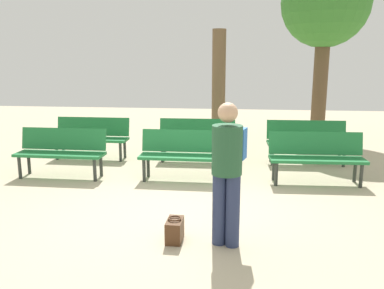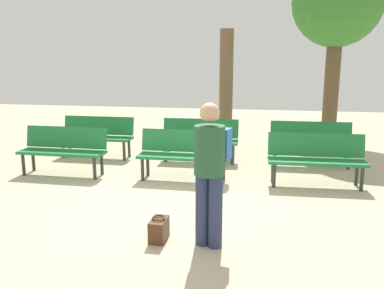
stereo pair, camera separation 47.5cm
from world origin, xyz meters
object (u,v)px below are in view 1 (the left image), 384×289
at_px(bench_r0_c1, 185,152).
at_px(bench_r1_c2, 307,139).
at_px(tree_1, 325,6).
at_px(bench_r0_c0, 61,149).
at_px(bench_r1_c0, 92,135).
at_px(handbag, 175,230).
at_px(visitor_with_backpack, 228,166).
at_px(tree_0, 219,87).
at_px(bench_r0_c2, 316,154).
at_px(bench_r1_c1, 197,137).

height_order(bench_r0_c1, bench_r1_c2, same).
bearing_deg(tree_1, bench_r1_c2, -104.45).
relative_size(bench_r0_c0, bench_r1_c0, 1.00).
height_order(bench_r0_c0, handbag, bench_r0_c0).
bearing_deg(visitor_with_backpack, tree_0, -71.13).
relative_size(tree_1, handbag, 14.58).
distance_m(bench_r0_c2, tree_1, 5.41).
bearing_deg(tree_1, bench_r0_c2, -100.84).
distance_m(bench_r1_c1, visitor_with_backpack, 3.95).
bearing_deg(bench_r0_c2, tree_0, 117.48).
bearing_deg(bench_r1_c0, bench_r0_c0, -91.77).
height_order(bench_r0_c2, handbag, bench_r0_c2).
bearing_deg(bench_r1_c1, tree_0, 78.25).
bearing_deg(tree_0, bench_r0_c2, -60.07).
relative_size(bench_r1_c0, visitor_with_backpack, 0.97).
bearing_deg(bench_r0_c1, bench_r0_c0, -177.98).
bearing_deg(bench_r1_c2, tree_0, 133.65).
relative_size(bench_r0_c2, visitor_with_backpack, 0.98).
relative_size(bench_r0_c1, tree_0, 0.56).
height_order(bench_r0_c0, tree_1, tree_1).
height_order(tree_0, handbag, tree_0).
bearing_deg(bench_r0_c0, tree_0, 51.95).
bearing_deg(visitor_with_backpack, handbag, 14.98).
xyz_separation_m(bench_r0_c0, bench_r1_c2, (4.58, 1.48, 0.00)).
distance_m(tree_0, tree_1, 3.61).
bearing_deg(bench_r0_c1, bench_r1_c0, 149.24).
xyz_separation_m(bench_r0_c0, handbag, (2.46, -2.40, -0.37)).
bearing_deg(bench_r0_c1, tree_1, 55.43).
relative_size(bench_r0_c2, tree_0, 0.57).
xyz_separation_m(bench_r0_c1, visitor_with_backpack, (0.81, -2.47, 0.43)).
bearing_deg(tree_0, tree_1, 24.00).
bearing_deg(bench_r0_c2, handbag, -131.58).
bearing_deg(handbag, bench_r0_c2, 50.87).
bearing_deg(handbag, bench_r0_c0, 135.75).
bearing_deg(tree_0, handbag, -92.06).
relative_size(bench_r0_c2, tree_1, 0.34).
height_order(bench_r1_c1, tree_0, tree_0).
bearing_deg(handbag, visitor_with_backpack, 0.10).
relative_size(bench_r0_c1, tree_1, 0.34).
height_order(tree_0, visitor_with_backpack, tree_0).
height_order(bench_r0_c0, bench_r0_c2, same).
height_order(bench_r0_c1, visitor_with_backpack, visitor_with_backpack).
bearing_deg(bench_r1_c2, visitor_with_backpack, -112.99).
distance_m(bench_r1_c1, tree_0, 2.14).
distance_m(bench_r1_c0, bench_r1_c2, 4.54).
relative_size(bench_r1_c0, handbag, 4.95).
xyz_separation_m(bench_r1_c2, visitor_with_backpack, (-1.51, -3.88, 0.43)).
distance_m(bench_r1_c0, tree_0, 3.40).
distance_m(bench_r0_c0, tree_1, 7.66).
height_order(bench_r1_c0, bench_r1_c1, same).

